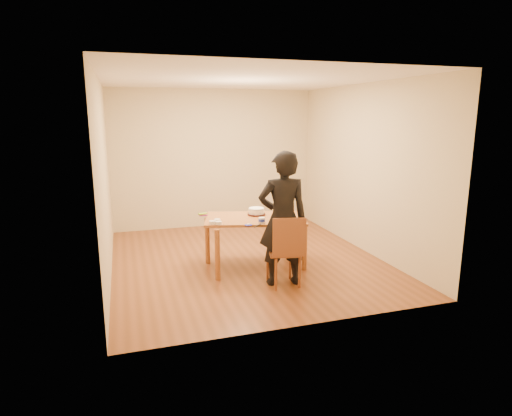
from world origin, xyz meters
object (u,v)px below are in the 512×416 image
object	(u,v)px
dining_table	(255,219)
person	(283,219)
dining_chair	(284,252)
cake_plate	(256,214)
cake	(256,211)

from	to	relation	value
dining_table	person	xyz separation A→B (m)	(0.15, -0.73, 0.16)
dining_chair	cake_plate	world-z (taller)	cake_plate
cake	person	xyz separation A→B (m)	(0.08, -0.89, 0.08)
cake	cake_plate	bearing A→B (deg)	0.00
dining_table	cake_plate	distance (m)	0.18
dining_table	cake	world-z (taller)	cake
person	dining_table	bearing A→B (deg)	-71.08
dining_chair	cake_plate	bearing A→B (deg)	107.48
dining_table	cake	bearing A→B (deg)	80.19
cake_plate	dining_table	bearing A→B (deg)	-114.58
cake	person	bearing A→B (deg)	-84.97
dining_chair	person	xyz separation A→B (m)	(0.00, 0.05, 0.44)
dining_chair	cake_plate	xyz separation A→B (m)	(-0.08, 0.93, 0.31)
cake_plate	cake	world-z (taller)	cake
cake	dining_chair	bearing A→B (deg)	-85.22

